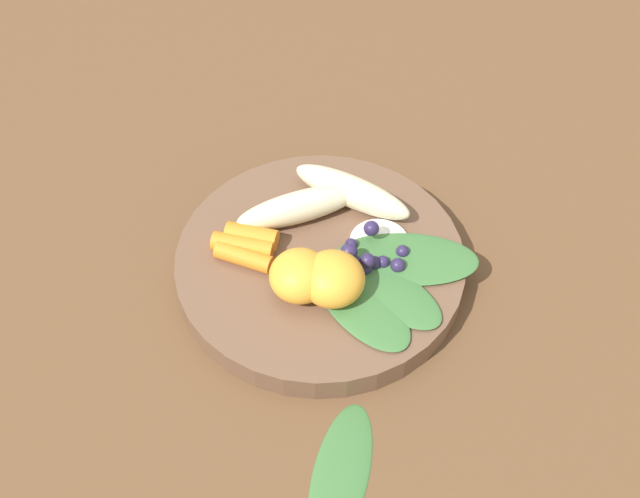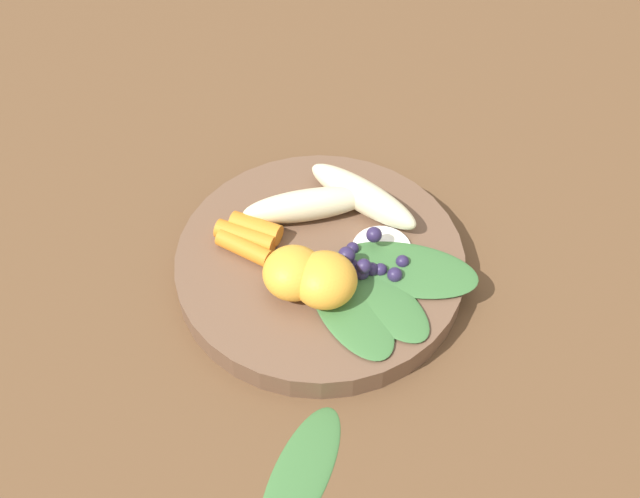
# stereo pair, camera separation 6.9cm
# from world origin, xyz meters

# --- Properties ---
(ground_plane) EXTENTS (2.40, 2.40, 0.00)m
(ground_plane) POSITION_xyz_m (0.00, 0.00, 0.00)
(ground_plane) COLOR brown
(bowl) EXTENTS (0.25, 0.25, 0.02)m
(bowl) POSITION_xyz_m (0.00, 0.00, 0.01)
(bowl) COLOR brown
(bowl) RESTS_ON ground_plane
(banana_peeled_left) EXTENTS (0.10, 0.10, 0.03)m
(banana_peeled_left) POSITION_xyz_m (-0.04, 0.03, 0.04)
(banana_peeled_left) COLOR beige
(banana_peeled_left) RESTS_ON bowl
(banana_peeled_right) EXTENTS (0.12, 0.04, 0.03)m
(banana_peeled_right) POSITION_xyz_m (0.00, 0.07, 0.04)
(banana_peeled_right) COLOR beige
(banana_peeled_right) RESTS_ON bowl
(orange_segment_near) EXTENTS (0.05, 0.05, 0.04)m
(orange_segment_near) POSITION_xyz_m (0.03, -0.03, 0.04)
(orange_segment_near) COLOR #F4A833
(orange_segment_near) RESTS_ON bowl
(orange_segment_far) EXTENTS (0.05, 0.05, 0.04)m
(orange_segment_far) POSITION_xyz_m (0.00, -0.04, 0.04)
(orange_segment_far) COLOR #F4A833
(orange_segment_far) RESTS_ON bowl
(carrot_front) EXTENTS (0.05, 0.03, 0.02)m
(carrot_front) POSITION_xyz_m (-0.06, -0.01, 0.03)
(carrot_front) COLOR orange
(carrot_front) RESTS_ON bowl
(carrot_mid_left) EXTENTS (0.06, 0.03, 0.02)m
(carrot_mid_left) POSITION_xyz_m (-0.06, -0.02, 0.03)
(carrot_mid_left) COLOR orange
(carrot_mid_left) RESTS_ON bowl
(carrot_mid_right) EXTENTS (0.05, 0.02, 0.02)m
(carrot_mid_right) POSITION_xyz_m (-0.06, -0.03, 0.03)
(carrot_mid_right) COLOR orange
(carrot_mid_right) RESTS_ON bowl
(blueberry_pile) EXTENTS (0.06, 0.06, 0.03)m
(blueberry_pile) POSITION_xyz_m (0.04, 0.01, 0.04)
(blueberry_pile) COLOR #2D234C
(blueberry_pile) RESTS_ON bowl
(coconut_shred_patch) EXTENTS (0.05, 0.05, 0.00)m
(coconut_shred_patch) POSITION_xyz_m (0.04, 0.03, 0.03)
(coconut_shred_patch) COLOR white
(coconut_shred_patch) RESTS_ON bowl
(kale_leaf_left) EXTENTS (0.12, 0.10, 0.00)m
(kale_leaf_left) POSITION_xyz_m (0.05, -0.04, 0.03)
(kale_leaf_left) COLOR #3D7038
(kale_leaf_left) RESTS_ON bowl
(kale_leaf_right) EXTENTS (0.11, 0.07, 0.00)m
(kale_leaf_right) POSITION_xyz_m (0.07, -0.01, 0.03)
(kale_leaf_right) COLOR #3D7038
(kale_leaf_right) RESTS_ON bowl
(kale_leaf_rear) EXTENTS (0.14, 0.10, 0.00)m
(kale_leaf_rear) POSITION_xyz_m (0.07, 0.03, 0.03)
(kale_leaf_rear) COLOR #3D7038
(kale_leaf_rear) RESTS_ON bowl
(kale_leaf_stray) EXTENTS (0.06, 0.12, 0.01)m
(kale_leaf_stray) POSITION_xyz_m (0.09, -0.16, 0.00)
(kale_leaf_stray) COLOR #3D7038
(kale_leaf_stray) RESTS_ON ground_plane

